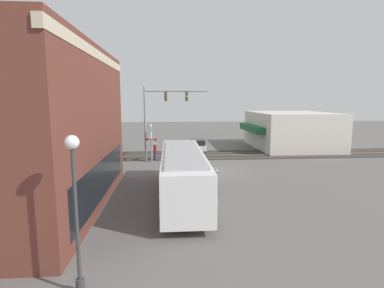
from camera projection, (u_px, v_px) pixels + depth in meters
ground_plane at (211, 171)px, 26.36m from camera, size 120.00×120.00×0.00m
brick_building at (2, 129)px, 16.70m from camera, size 14.75×10.92×9.20m
shop_building at (290, 130)px, 38.90m from camera, size 11.51×10.51×4.60m
city_bus at (183, 172)px, 18.83m from camera, size 11.73×2.59×3.06m
traffic_signal_gantry at (161, 109)px, 29.84m from camera, size 0.42×6.36×7.47m
crossing_signal at (151, 139)px, 29.74m from camera, size 1.41×1.18×3.81m
streetlamp at (75, 202)px, 9.23m from camera, size 0.44×0.44×5.15m
rail_track_near at (203, 158)px, 32.27m from camera, size 2.60×60.00×0.15m
rail_track_far at (200, 152)px, 35.43m from camera, size 2.60×60.00×0.15m
parked_car_white at (198, 145)px, 36.65m from camera, size 4.26×1.82×1.44m
pedestrian_at_crossing at (155, 152)px, 30.73m from camera, size 0.34×0.34×1.81m
pedestrian_near_bus at (216, 182)px, 19.50m from camera, size 0.34×0.34×1.75m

